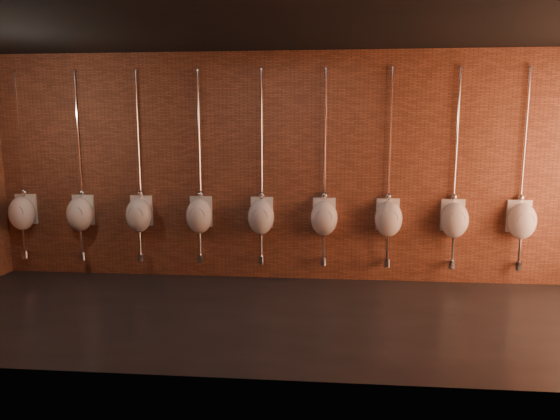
{
  "coord_description": "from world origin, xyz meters",
  "views": [
    {
      "loc": [
        0.47,
        -5.5,
        2.14
      ],
      "look_at": [
        -0.09,
        0.9,
        1.1
      ],
      "focal_mm": 32.0,
      "sensor_mm": 36.0,
      "label": 1
    }
  ],
  "objects": [
    {
      "name": "ground",
      "position": [
        0.0,
        0.0,
        0.0
      ],
      "size": [
        8.5,
        8.5,
        0.0
      ],
      "primitive_type": "plane",
      "color": "black",
      "rests_on": "ground"
    },
    {
      "name": "urinal_1",
      "position": [
        -3.05,
        1.37,
        0.94
      ],
      "size": [
        0.38,
        0.33,
        2.72
      ],
      "color": "white",
      "rests_on": "ground"
    },
    {
      "name": "urinal_6",
      "position": [
        1.37,
        1.37,
        0.94
      ],
      "size": [
        0.38,
        0.33,
        2.72
      ],
      "color": "white",
      "rests_on": "ground"
    },
    {
      "name": "room_shell",
      "position": [
        0.0,
        0.0,
        2.01
      ],
      "size": [
        8.54,
        3.04,
        3.22
      ],
      "color": "black",
      "rests_on": "ground"
    },
    {
      "name": "urinal_3",
      "position": [
        -1.28,
        1.37,
        0.94
      ],
      "size": [
        0.38,
        0.33,
        2.72
      ],
      "color": "white",
      "rests_on": "ground"
    },
    {
      "name": "urinal_0",
      "position": [
        -3.94,
        1.37,
        0.94
      ],
      "size": [
        0.38,
        0.33,
        2.72
      ],
      "color": "white",
      "rests_on": "ground"
    },
    {
      "name": "urinal_4",
      "position": [
        -0.4,
        1.37,
        0.94
      ],
      "size": [
        0.38,
        0.33,
        2.72
      ],
      "color": "white",
      "rests_on": "ground"
    },
    {
      "name": "urinal_7",
      "position": [
        2.26,
        1.37,
        0.94
      ],
      "size": [
        0.38,
        0.33,
        2.72
      ],
      "color": "white",
      "rests_on": "ground"
    },
    {
      "name": "urinal_5",
      "position": [
        0.49,
        1.37,
        0.94
      ],
      "size": [
        0.38,
        0.33,
        2.72
      ],
      "color": "white",
      "rests_on": "ground"
    },
    {
      "name": "urinal_2",
      "position": [
        -2.17,
        1.37,
        0.94
      ],
      "size": [
        0.38,
        0.33,
        2.72
      ],
      "color": "white",
      "rests_on": "ground"
    },
    {
      "name": "urinal_8",
      "position": [
        3.14,
        1.37,
        0.94
      ],
      "size": [
        0.38,
        0.33,
        2.72
      ],
      "color": "white",
      "rests_on": "ground"
    }
  ]
}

